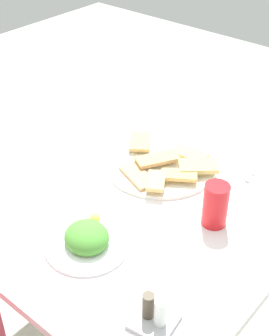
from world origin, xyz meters
TOP-DOWN VIEW (x-y plane):
  - ground_plane at (0.00, 0.00)m, footprint 6.00×6.00m
  - dining_table at (0.00, 0.00)m, footprint 1.07×0.94m
  - pide_platter at (-0.05, -0.16)m, footprint 0.35×0.34m
  - salad_plate_greens at (-0.12, 0.24)m, footprint 0.21×0.21m
  - soda_can at (-0.31, -0.04)m, footprint 0.09×0.09m
  - paper_napkin at (-0.36, -0.26)m, footprint 0.13×0.13m
  - spoon at (-0.36, -0.24)m, footprint 0.16×0.07m
  - condiment_caddy at (-0.39, 0.31)m, footprint 0.10×0.10m

SIDE VIEW (x-z plane):
  - ground_plane at x=0.00m, z-range 0.00..0.00m
  - dining_table at x=0.00m, z-range 0.28..0.98m
  - paper_napkin at x=-0.36m, z-range 0.70..0.71m
  - spoon at x=-0.36m, z-range 0.71..0.71m
  - pide_platter at x=-0.05m, z-range 0.69..0.74m
  - salad_plate_greens at x=-0.12m, z-range 0.69..0.76m
  - condiment_caddy at x=-0.39m, z-range 0.69..0.77m
  - soda_can at x=-0.31m, z-range 0.70..0.82m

